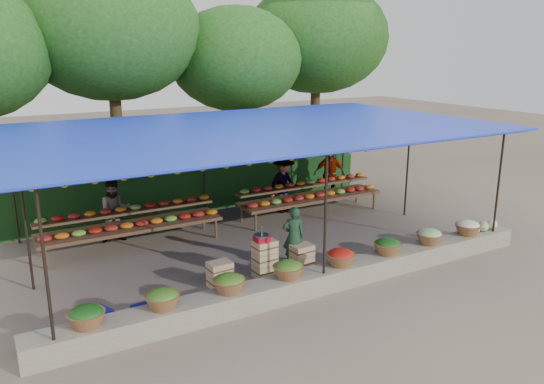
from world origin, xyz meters
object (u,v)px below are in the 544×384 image
weighing_scale (262,238)px  vendor_seated (293,236)px  crate_counter (264,262)px  blue_crate_back (94,322)px  blue_crate_front (149,313)px

weighing_scale → vendor_seated: vendor_seated is taller
crate_counter → vendor_seated: vendor_seated is taller
crate_counter → blue_crate_back: crate_counter is taller
vendor_seated → blue_crate_front: 3.58m
vendor_seated → blue_crate_back: (-4.31, -0.72, -0.49)m
blue_crate_front → blue_crate_back: size_ratio=0.92×
blue_crate_back → blue_crate_front: bearing=-33.1°
weighing_scale → blue_crate_front: weighing_scale is taller
weighing_scale → crate_counter: bearing=0.0°
blue_crate_front → blue_crate_back: bearing=163.2°
blue_crate_front → blue_crate_back: (-0.88, 0.15, 0.01)m
vendor_seated → weighing_scale: bearing=32.8°
weighing_scale → vendor_seated: 0.92m
weighing_scale → vendor_seated: bearing=13.0°
crate_counter → weighing_scale: 0.54m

